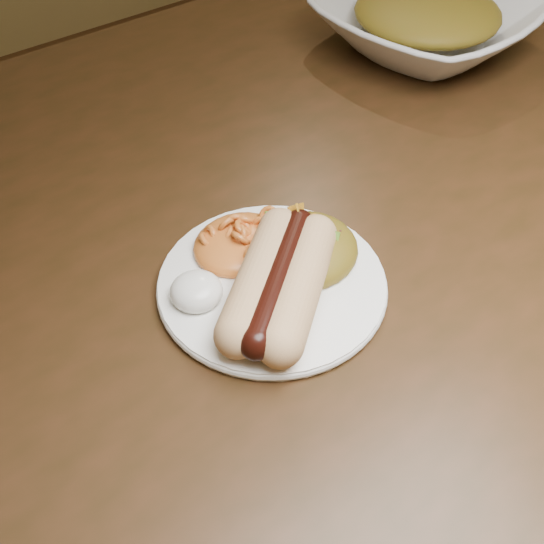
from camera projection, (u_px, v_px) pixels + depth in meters
floor at (270, 484)px, 1.25m from camera, size 4.00×4.00×0.00m
table at (270, 243)px, 0.78m from camera, size 1.60×0.90×0.75m
plate at (272, 283)px, 0.59m from camera, size 0.28×0.28×0.01m
hotdog at (280, 281)px, 0.56m from camera, size 0.14×0.14×0.04m
mac_and_cheese at (240, 233)px, 0.61m from camera, size 0.10×0.10×0.04m
sour_cream at (196, 286)px, 0.56m from camera, size 0.06×0.06×0.03m
taco_salad at (305, 241)px, 0.60m from camera, size 0.11×0.10×0.05m
fork at (306, 309)px, 0.58m from camera, size 0.06×0.12×0.00m
serving_bowl at (425, 24)px, 0.90m from camera, size 0.32×0.32×0.07m
bowl_filling at (427, 14)px, 0.89m from camera, size 0.23×0.23×0.05m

